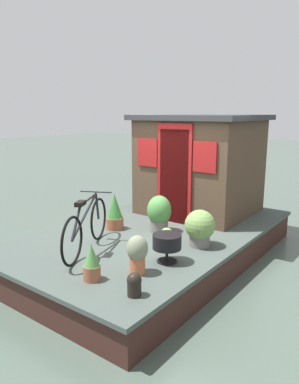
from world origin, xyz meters
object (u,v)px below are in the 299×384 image
(potted_plant_succulent, at_px, (200,227))
(potted_plant_sage, at_px, (92,263))
(bicycle, at_px, (86,226))
(potted_plant_lavender, at_px, (167,238))
(houseboat_cabin, at_px, (200,164))
(potted_plant_rosemary, at_px, (137,253))
(charcoal_grill, at_px, (167,243))
(potted_plant_thyme, at_px, (159,213))
(mooring_bollard, at_px, (134,284))
(potted_plant_fern, at_px, (115,212))

(potted_plant_succulent, xyz_separation_m, potted_plant_sage, (-1.80, 0.47, -0.08))
(bicycle, relative_size, potted_plant_lavender, 4.72)
(houseboat_cabin, distance_m, potted_plant_rosemary, 3.25)
(houseboat_cabin, distance_m, potted_plant_sage, 3.65)
(charcoal_grill, bearing_deg, bicycle, 107.52)
(potted_plant_thyme, bearing_deg, potted_plant_rosemary, -153.88)
(potted_plant_rosemary, distance_m, potted_plant_succulent, 1.33)
(houseboat_cabin, relative_size, potted_plant_sage, 4.78)
(houseboat_cabin, distance_m, charcoal_grill, 2.79)
(potted_plant_sage, bearing_deg, potted_plant_succulent, -14.67)
(mooring_bollard, bearing_deg, potted_plant_rosemary, 35.36)
(potted_plant_fern, relative_size, potted_plant_lavender, 1.88)
(bicycle, distance_m, charcoal_grill, 1.22)
(potted_plant_fern, bearing_deg, potted_plant_succulent, -84.65)
(potted_plant_succulent, height_order, potted_plant_sage, potted_plant_succulent)
(potted_plant_rosemary, height_order, mooring_bollard, potted_plant_rosemary)
(potted_plant_thyme, relative_size, potted_plant_lavender, 1.88)
(bicycle, relative_size, potted_plant_fern, 2.51)
(potted_plant_lavender, xyz_separation_m, mooring_bollard, (-1.37, -0.50, -0.03))
(potted_plant_rosemary, xyz_separation_m, potted_plant_succulent, (1.32, -0.15, 0.02))
(potted_plant_sage, xyz_separation_m, potted_plant_lavender, (1.38, -0.15, -0.05))
(potted_plant_fern, bearing_deg, mooring_bollard, -132.69)
(potted_plant_fern, bearing_deg, houseboat_cabin, -17.64)
(bicycle, bearing_deg, potted_plant_lavender, -50.37)
(potted_plant_succulent, xyz_separation_m, potted_plant_fern, (-0.15, 1.59, 0.00))
(potted_plant_lavender, relative_size, charcoal_grill, 0.85)
(bicycle, distance_m, potted_plant_succulent, 1.69)
(houseboat_cabin, xyz_separation_m, charcoal_grill, (-2.53, -0.94, -0.71))
(charcoal_grill, bearing_deg, houseboat_cabin, 20.26)
(potted_plant_thyme, height_order, potted_plant_rosemary, potted_plant_thyme)
(potted_plant_lavender, bearing_deg, potted_plant_thyme, 43.01)
(houseboat_cabin, distance_m, mooring_bollard, 3.81)
(potted_plant_succulent, bearing_deg, houseboat_cabin, 29.72)
(potted_plant_succulent, distance_m, potted_plant_sage, 1.86)
(potted_plant_rosemary, relative_size, potted_plant_fern, 0.80)
(charcoal_grill, distance_m, mooring_bollard, 1.03)
(potted_plant_fern, bearing_deg, charcoal_grill, -112.86)
(houseboat_cabin, relative_size, charcoal_grill, 5.66)
(potted_plant_sage, bearing_deg, potted_plant_lavender, -6.28)
(bicycle, xyz_separation_m, potted_plant_sage, (-0.63, -0.75, -0.15))
(houseboat_cabin, distance_m, bicycle, 2.97)
(potted_plant_thyme, distance_m, potted_plant_lavender, 0.86)
(mooring_bollard, bearing_deg, bicycle, 66.05)
(houseboat_cabin, bearing_deg, potted_plant_lavender, -162.63)
(potted_plant_rosemary, bearing_deg, mooring_bollard, -144.64)
(bicycle, xyz_separation_m, potted_plant_rosemary, (-0.15, -1.07, -0.10))
(bicycle, height_order, potted_plant_thyme, bicycle)
(houseboat_cabin, relative_size, potted_plant_succulent, 3.94)
(bicycle, relative_size, charcoal_grill, 4.00)
(potted_plant_rosemary, distance_m, potted_plant_sage, 0.58)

